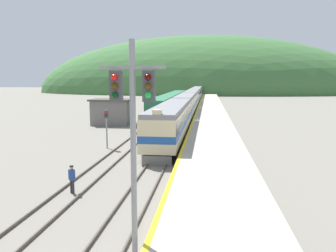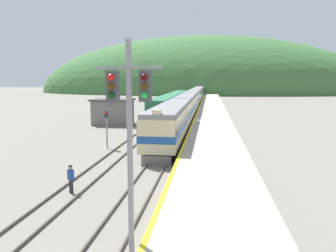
% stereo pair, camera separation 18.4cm
% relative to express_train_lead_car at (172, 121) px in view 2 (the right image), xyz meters
% --- Properties ---
extents(track_main, '(1.52, 180.00, 0.16)m').
position_rel_express_train_lead_car_xyz_m(track_main, '(0.00, 42.65, -2.06)').
color(track_main, '#4C443D').
rests_on(track_main, ground).
extents(track_siding, '(1.51, 180.00, 0.16)m').
position_rel_express_train_lead_car_xyz_m(track_siding, '(-3.98, 42.65, -2.06)').
color(track_siding, '#4C443D').
rests_on(track_siding, ground).
extents(platform, '(5.28, 140.00, 0.95)m').
position_rel_express_train_lead_car_xyz_m(platform, '(4.33, 22.65, -1.67)').
color(platform, '#B2A893').
rests_on(platform, ground).
extents(distant_hills, '(163.28, 73.48, 55.07)m').
position_rel_express_train_lead_car_xyz_m(distant_hills, '(0.00, 129.48, -2.14)').
color(distant_hills, '#3D6B38').
rests_on(distant_hills, ground).
extents(station_shed, '(5.78, 4.53, 3.73)m').
position_rel_express_train_lead_car_xyz_m(station_shed, '(-9.99, 11.46, -0.25)').
color(station_shed, slate).
rests_on(station_shed, ground).
extents(express_train_lead_car, '(2.99, 21.69, 4.27)m').
position_rel_express_train_lead_car_xyz_m(express_train_lead_car, '(0.00, 0.00, 0.00)').
color(express_train_lead_car, black).
rests_on(express_train_lead_car, ground).
extents(carriage_second, '(2.98, 20.61, 3.91)m').
position_rel_express_train_lead_car_xyz_m(carriage_second, '(0.00, 22.27, -0.01)').
color(carriage_second, black).
rests_on(carriage_second, ground).
extents(carriage_third, '(2.98, 20.61, 3.91)m').
position_rel_express_train_lead_car_xyz_m(carriage_third, '(0.00, 43.76, -0.01)').
color(carriage_third, black).
rests_on(carriage_third, ground).
extents(carriage_fourth, '(2.98, 20.61, 3.91)m').
position_rel_express_train_lead_car_xyz_m(carriage_fourth, '(0.00, 65.25, -0.01)').
color(carriage_fourth, black).
rests_on(carriage_fourth, ground).
extents(carriage_fifth, '(2.98, 20.61, 3.91)m').
position_rel_express_train_lead_car_xyz_m(carriage_fifth, '(0.00, 86.74, -0.01)').
color(carriage_fifth, black).
rests_on(carriage_fifth, ground).
extents(siding_train, '(2.90, 46.26, 3.47)m').
position_rel_express_train_lead_car_xyz_m(siding_train, '(-3.98, 35.17, -0.35)').
color(siding_train, black).
rests_on(siding_train, ground).
extents(signal_mast_main, '(2.20, 0.42, 7.81)m').
position_rel_express_train_lead_car_xyz_m(signal_mast_main, '(1.32, -23.87, 2.99)').
color(signal_mast_main, gray).
rests_on(signal_mast_main, ground).
extents(signal_post_siding, '(0.36, 0.42, 3.67)m').
position_rel_express_train_lead_car_xyz_m(signal_post_siding, '(-5.69, -4.79, 0.51)').
color(signal_post_siding, gray).
rests_on(signal_post_siding, ground).
extents(track_worker, '(0.42, 0.38, 1.65)m').
position_rel_express_train_lead_car_xyz_m(track_worker, '(-3.89, -17.10, -1.21)').
color(track_worker, '#2D2D33').
rests_on(track_worker, ground).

